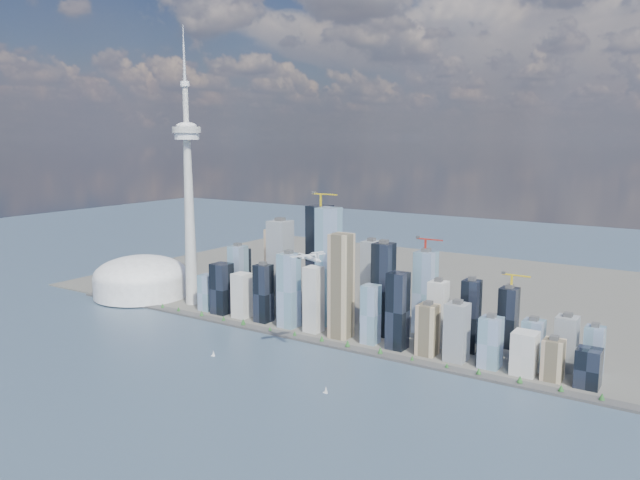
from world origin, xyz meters
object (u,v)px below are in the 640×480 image
Objects in this scene: airplane at (309,257)px; sailboat_west at (213,354)px; dome_stadium at (141,279)px; needle_tower at (189,190)px; sailboat_east at (326,391)px.

airplane is 227.45m from sailboat_west.
dome_stadium is 571.55m from airplane.
sailboat_east is at bearing -25.87° from needle_tower.
sailboat_east reaches higher than sailboat_west.
airplane is at bearing -15.34° from dome_stadium.
dome_stadium is 18.60× the size of sailboat_east.
sailboat_west is at bearing 176.69° from sailboat_east.
dome_stadium is 651.57m from sailboat_east.
airplane is at bearing -21.61° from needle_tower.
airplane is (537.30, -147.38, 127.52)m from dome_stadium.
needle_tower is at bearing 157.04° from sailboat_east.
airplane is 193.78m from sailboat_east.
sailboat_east is (225.91, -24.61, 0.22)m from sailboat_west.
needle_tower is 574.30m from sailboat_east.
needle_tower is 8.98× the size of airplane.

